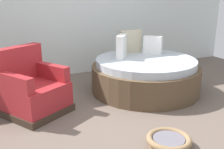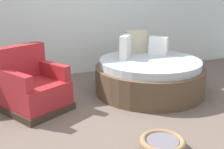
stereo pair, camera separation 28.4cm
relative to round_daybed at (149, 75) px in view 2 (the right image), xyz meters
The scene contains 4 objects.
ground_plane 1.30m from the round_daybed, 134.58° to the right, with size 8.00×8.00×0.02m, color #66564C.
round_daybed is the anchor object (origin of this frame).
red_armchair 1.96m from the round_daybed, behind, with size 1.09×1.09×0.94m.
pet_basket 1.88m from the round_daybed, 113.02° to the right, with size 0.51×0.51×0.13m.
Camera 2 is at (-1.31, -3.14, 1.69)m, focal length 43.90 mm.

